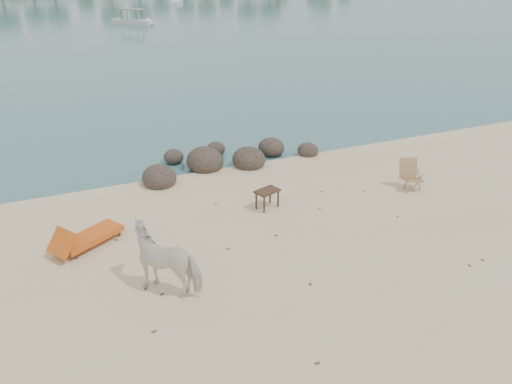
# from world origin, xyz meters

# --- Properties ---
(boulders) EXTENTS (6.29, 2.83, 0.91)m
(boulders) POSITION_xyz_m (0.59, 6.24, 0.18)
(boulders) COLOR #302A20
(boulders) RESTS_ON ground
(cow) EXTENTS (1.74, 1.69, 1.41)m
(cow) POSITION_xyz_m (-2.68, 0.34, 0.70)
(cow) COLOR white
(cow) RESTS_ON ground
(side_table) EXTENTS (0.76, 0.62, 0.53)m
(side_table) POSITION_xyz_m (0.71, 2.82, 0.27)
(side_table) COLOR #352415
(side_table) RESTS_ON ground
(lounge_chair) EXTENTS (2.01, 1.57, 0.58)m
(lounge_chair) POSITION_xyz_m (-4.01, 2.77, 0.29)
(lounge_chair) COLOR orange
(lounge_chair) RESTS_ON ground
(deck_chair) EXTENTS (0.77, 0.80, 0.90)m
(deck_chair) POSITION_xyz_m (5.18, 2.18, 0.45)
(deck_chair) COLOR tan
(deck_chair) RESTS_ON ground
(boat_mid) EXTENTS (4.31, 4.53, 2.50)m
(boat_mid) POSITION_xyz_m (5.11, 45.47, 1.25)
(boat_mid) COLOR silver
(boat_mid) RESTS_ON water
(boat_far) EXTENTS (3.17, 4.72, 0.55)m
(boat_far) POSITION_xyz_m (15.66, 67.35, 0.28)
(boat_far) COLOR silver
(boat_far) RESTS_ON water
(dead_leaves) EXTENTS (7.73, 6.58, 0.00)m
(dead_leaves) POSITION_xyz_m (0.33, 0.70, 0.00)
(dead_leaves) COLOR brown
(dead_leaves) RESTS_ON ground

